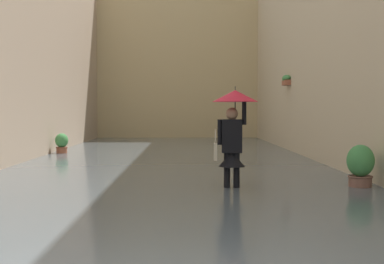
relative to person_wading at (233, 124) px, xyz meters
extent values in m
plane|color=slate|center=(1.29, -5.52, -1.39)|extent=(60.00, 60.00, 0.00)
cube|color=#515B60|center=(1.29, -5.52, -1.30)|extent=(9.06, 29.32, 0.18)
cube|color=#9E563D|center=(-2.74, -8.98, 1.22)|extent=(0.20, 0.70, 0.18)
ellipsoid|color=#428947|center=(-2.74, -8.98, 1.38)|extent=(0.28, 0.76, 0.24)
cube|color=tan|center=(1.29, -18.09, 2.79)|extent=(11.86, 1.80, 8.36)
cube|color=#2D2319|center=(0.11, -0.01, -1.34)|extent=(0.12, 0.24, 0.10)
cylinder|color=black|center=(0.11, -0.01, -0.92)|extent=(0.13, 0.13, 0.74)
cube|color=#2D2319|center=(-0.07, 0.00, -1.34)|extent=(0.12, 0.24, 0.10)
cylinder|color=black|center=(-0.07, 0.00, -0.92)|extent=(0.13, 0.13, 0.74)
cube|color=black|center=(0.02, 0.00, -0.23)|extent=(0.39, 0.24, 0.63)
cone|color=black|center=(0.02, 0.00, -0.67)|extent=(0.52, 0.52, 0.28)
sphere|color=#8C664C|center=(0.02, 0.00, 0.19)|extent=(0.23, 0.23, 0.23)
cylinder|color=black|center=(-0.21, 0.01, 0.20)|extent=(0.09, 0.09, 0.44)
cylinder|color=black|center=(0.25, -0.01, -0.16)|extent=(0.09, 0.09, 0.48)
cylinder|color=black|center=(-0.04, 0.00, 0.30)|extent=(0.02, 0.02, 0.44)
cone|color=red|center=(-0.04, 0.00, 0.52)|extent=(0.87, 0.87, 0.22)
cylinder|color=black|center=(-0.04, 0.00, 0.66)|extent=(0.01, 0.01, 0.08)
cube|color=beige|center=(0.33, 0.00, -0.53)|extent=(0.07, 0.28, 0.32)
torus|color=beige|center=(0.33, 0.00, -0.25)|extent=(0.03, 0.30, 0.30)
cylinder|color=brown|center=(-2.45, -0.08, -1.20)|extent=(0.44, 0.44, 0.37)
torus|color=brown|center=(-2.45, -0.08, -1.02)|extent=(0.47, 0.47, 0.04)
ellipsoid|color=#428947|center=(-2.45, -0.08, -0.71)|extent=(0.52, 0.52, 0.61)
cylinder|color=#9E563D|center=(5.06, -7.82, -1.20)|extent=(0.36, 0.36, 0.37)
torus|color=brown|center=(5.06, -7.82, -1.02)|extent=(0.39, 0.39, 0.04)
ellipsoid|color=#428947|center=(5.06, -7.82, -0.78)|extent=(0.44, 0.44, 0.48)
camera|label=1|loc=(0.91, 9.85, 0.27)|focal=49.02mm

